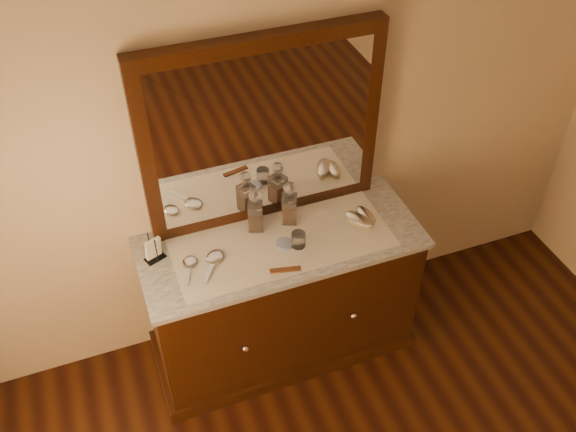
% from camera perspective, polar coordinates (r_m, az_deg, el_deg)
% --- Properties ---
extents(dresser_cabinet, '(1.40, 0.55, 0.82)m').
position_cam_1_polar(dresser_cabinet, '(3.49, -0.58, -7.40)').
color(dresser_cabinet, black).
rests_on(dresser_cabinet, floor).
extents(dresser_plinth, '(1.46, 0.59, 0.08)m').
position_cam_1_polar(dresser_plinth, '(3.78, -0.54, -11.05)').
color(dresser_plinth, black).
rests_on(dresser_plinth, floor).
extents(knob_left, '(0.04, 0.04, 0.04)m').
position_cam_1_polar(knob_left, '(3.23, -3.91, -11.93)').
color(knob_left, silver).
rests_on(knob_left, dresser_cabinet).
extents(knob_right, '(0.04, 0.04, 0.04)m').
position_cam_1_polar(knob_right, '(3.37, 5.96, -9.00)').
color(knob_right, silver).
rests_on(knob_right, dresser_cabinet).
extents(marble_top, '(1.44, 0.59, 0.03)m').
position_cam_1_polar(marble_top, '(3.18, -0.63, -2.42)').
color(marble_top, silver).
rests_on(marble_top, dresser_cabinet).
extents(mirror_frame, '(1.20, 0.08, 1.00)m').
position_cam_1_polar(mirror_frame, '(3.03, -2.31, 7.62)').
color(mirror_frame, black).
rests_on(mirror_frame, marble_top).
extents(mirror_glass, '(1.06, 0.01, 0.86)m').
position_cam_1_polar(mirror_glass, '(3.01, -2.10, 7.28)').
color(mirror_glass, white).
rests_on(mirror_glass, marble_top).
extents(lace_runner, '(1.10, 0.45, 0.00)m').
position_cam_1_polar(lace_runner, '(3.15, -0.51, -2.44)').
color(lace_runner, beige).
rests_on(lace_runner, marble_top).
extents(pin_dish, '(0.10, 0.10, 0.02)m').
position_cam_1_polar(pin_dish, '(3.13, -0.32, -2.55)').
color(pin_dish, silver).
rests_on(pin_dish, lace_runner).
extents(comb, '(0.15, 0.06, 0.01)m').
position_cam_1_polar(comb, '(3.02, -0.24, -4.90)').
color(comb, maroon).
rests_on(comb, lace_runner).
extents(napkin_rack, '(0.11, 0.09, 0.15)m').
position_cam_1_polar(napkin_rack, '(3.11, -12.12, -3.03)').
color(napkin_rack, black).
rests_on(napkin_rack, marble_top).
extents(decanter_left, '(0.10, 0.10, 0.25)m').
position_cam_1_polar(decanter_left, '(3.17, -2.97, 0.18)').
color(decanter_left, '#8D4014').
rests_on(decanter_left, lace_runner).
extents(decanter_right, '(0.10, 0.10, 0.25)m').
position_cam_1_polar(decanter_right, '(3.21, 0.12, 0.86)').
color(decanter_right, '#8D4014').
rests_on(decanter_right, lace_runner).
extents(brush_near, '(0.15, 0.19, 0.05)m').
position_cam_1_polar(brush_near, '(3.26, 6.44, -0.40)').
color(brush_near, tan).
rests_on(brush_near, lace_runner).
extents(brush_far, '(0.09, 0.16, 0.04)m').
position_cam_1_polar(brush_far, '(3.29, 7.08, 0.04)').
color(brush_far, tan).
rests_on(brush_far, lace_runner).
extents(hand_mirror_outer, '(0.11, 0.20, 0.02)m').
position_cam_1_polar(hand_mirror_outer, '(3.07, -8.94, -4.41)').
color(hand_mirror_outer, silver).
rests_on(hand_mirror_outer, lace_runner).
extents(hand_mirror_inner, '(0.17, 0.22, 0.02)m').
position_cam_1_polar(hand_mirror_inner, '(3.07, -6.75, -4.00)').
color(hand_mirror_inner, silver).
rests_on(hand_mirror_inner, lace_runner).
extents(tumblers, '(0.07, 0.07, 0.08)m').
position_cam_1_polar(tumblers, '(3.11, 0.96, -2.16)').
color(tumblers, white).
rests_on(tumblers, lace_runner).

